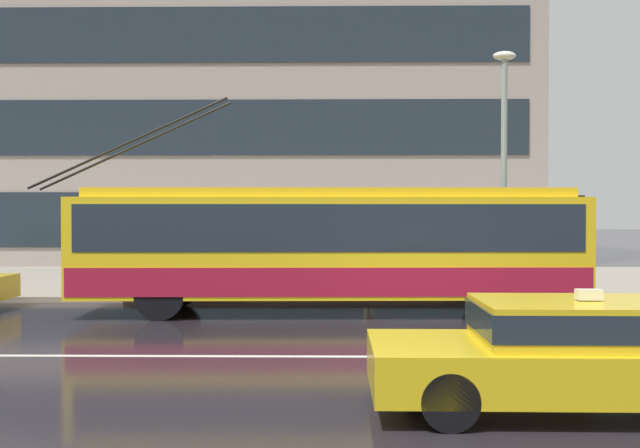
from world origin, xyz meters
The scene contains 8 objects.
ground_plane centered at (0.00, 0.00, 0.00)m, with size 160.00×160.00×0.00m, color black.
sidewalk_slab centered at (0.00, 10.29, 0.07)m, with size 80.00×10.00×0.14m, color gray.
lane_centre_line centered at (0.00, -1.20, 0.00)m, with size 72.00×0.14×0.01m, color silver.
trolleybus centered at (-1.85, 3.69, 1.55)m, with size 12.26×2.82×4.82m.
taxi_oncoming_near centered at (1.01, -4.17, 0.70)m, with size 4.63×1.82×1.39m.
pedestrian_at_shelter centered at (2.08, 7.23, 1.78)m, with size 1.48×1.48×2.02m.
pedestrian_approaching_curb centered at (-0.62, 8.26, 1.61)m, with size 1.32×1.32×1.87m.
street_lamp centered at (2.75, 6.38, 3.92)m, with size 0.60×0.32×6.35m.
Camera 1 is at (-1.84, -12.24, 2.28)m, focal length 39.59 mm.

